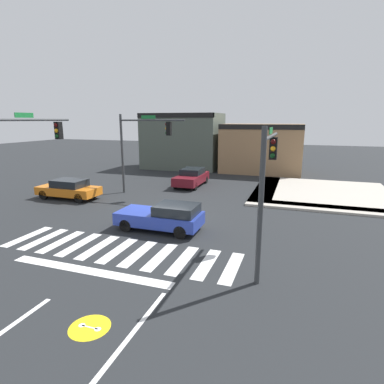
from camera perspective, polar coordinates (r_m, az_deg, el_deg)
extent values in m
plane|color=#232628|center=(17.77, -5.68, -5.04)|extent=(120.00, 120.00, 0.00)
cube|color=silver|center=(17.17, -27.87, -7.20)|extent=(0.50, 2.75, 0.01)
cube|color=silver|center=(16.48, -25.44, -7.76)|extent=(0.50, 2.75, 0.01)
cube|color=silver|center=(15.82, -22.80, -8.36)|extent=(0.50, 2.75, 0.01)
cube|color=silver|center=(15.19, -19.93, -8.99)|extent=(0.50, 2.75, 0.01)
cube|color=silver|center=(14.61, -16.81, -9.65)|extent=(0.50, 2.75, 0.01)
cube|color=silver|center=(14.08, -13.42, -10.32)|extent=(0.50, 2.75, 0.01)
cube|color=silver|center=(13.60, -9.77, -11.01)|extent=(0.50, 2.75, 0.01)
cube|color=silver|center=(13.17, -5.85, -11.69)|extent=(0.50, 2.75, 0.01)
cube|color=silver|center=(12.82, -1.67, -12.36)|extent=(0.50, 2.75, 0.01)
cube|color=silver|center=(12.53, 2.74, -12.99)|extent=(0.50, 2.75, 0.01)
cube|color=silver|center=(12.32, 7.36, -13.57)|extent=(0.50, 2.75, 0.01)
cube|color=white|center=(12.60, -18.39, -13.54)|extent=(6.80, 0.50, 0.01)
cube|color=white|center=(10.72, -28.64, -19.58)|extent=(0.16, 2.00, 0.01)
cylinder|color=yellow|center=(9.64, -18.23, -22.49)|extent=(1.14, 1.14, 0.01)
cylinder|color=white|center=(9.77, -19.53, -22.03)|extent=(0.18, 0.18, 0.00)
cylinder|color=white|center=(9.51, -16.90, -22.93)|extent=(0.18, 0.18, 0.00)
cube|color=white|center=(9.64, -18.23, -22.47)|extent=(0.51, 0.05, 0.00)
cube|color=#B2AA9E|center=(21.31, 23.39, -2.79)|extent=(10.00, 1.60, 0.15)
cube|color=#B2AA9E|center=(26.00, 13.43, 0.66)|extent=(1.60, 10.00, 0.15)
cube|color=#B2AA9E|center=(25.97, 22.68, -0.02)|extent=(10.00, 10.00, 0.15)
cube|color=#4C564C|center=(36.49, -1.64, 9.32)|extent=(8.62, 5.53, 6.24)
cube|color=black|center=(34.03, -3.23, 13.87)|extent=(8.62, 0.50, 0.50)
cube|color=#93704C|center=(34.18, 12.67, 7.79)|extent=(8.29, 5.05, 5.09)
cube|color=black|center=(31.76, 12.39, 11.58)|extent=(8.29, 0.50, 0.50)
cylinder|color=#383A3D|center=(24.29, -12.66, 6.75)|extent=(0.18, 0.18, 5.92)
cylinder|color=#383A3D|center=(22.93, -7.43, 12.92)|extent=(5.07, 0.12, 0.12)
cube|color=black|center=(22.38, -4.26, 11.51)|extent=(0.32, 0.32, 0.95)
sphere|color=#470A0A|center=(22.44, -4.68, 12.26)|extent=(0.22, 0.22, 0.22)
sphere|color=orange|center=(22.45, -4.66, 11.51)|extent=(0.22, 0.22, 0.22)
sphere|color=#0C3814|center=(22.46, -4.65, 10.76)|extent=(0.22, 0.22, 0.22)
cube|color=#197233|center=(23.04, -8.02, 13.45)|extent=(1.10, 0.03, 0.24)
cylinder|color=#383A3D|center=(10.43, 12.44, -3.07)|extent=(0.18, 0.18, 5.33)
cylinder|color=#383A3D|center=(12.54, 14.33, 9.87)|extent=(0.12, 5.01, 0.12)
cube|color=black|center=(13.90, 14.67, 7.74)|extent=(0.32, 0.32, 0.95)
sphere|color=#470A0A|center=(13.70, 14.69, 8.91)|extent=(0.22, 0.22, 0.22)
sphere|color=orange|center=(13.73, 14.62, 7.69)|extent=(0.22, 0.22, 0.22)
sphere|color=#0C3814|center=(13.76, 14.54, 6.46)|extent=(0.22, 0.22, 0.22)
cube|color=#197233|center=(12.28, 14.28, 10.84)|extent=(0.03, 1.10, 0.24)
cylinder|color=#383A3D|center=(17.69, -27.66, 11.64)|extent=(0.12, 5.54, 0.12)
cube|color=black|center=(19.09, -23.26, 10.32)|extent=(0.32, 0.32, 0.95)
sphere|color=#470A0A|center=(18.96, -23.69, 11.17)|extent=(0.22, 0.22, 0.22)
sphere|color=orange|center=(18.96, -23.61, 10.28)|extent=(0.22, 0.22, 0.22)
sphere|color=#0C3814|center=(18.97, -23.52, 9.39)|extent=(0.22, 0.22, 0.22)
cube|color=#197233|center=(17.50, -28.40, 12.28)|extent=(0.03, 1.10, 0.24)
cube|color=#23389E|center=(16.05, -6.00, -4.79)|extent=(4.32, 1.90, 0.63)
cube|color=black|center=(15.51, -2.80, -3.20)|extent=(2.05, 1.68, 0.49)
cylinder|color=black|center=(16.09, -12.02, -6.02)|extent=(0.64, 0.22, 0.64)
cylinder|color=black|center=(17.48, -9.19, -4.35)|extent=(0.64, 0.22, 0.64)
cylinder|color=black|center=(14.86, -2.16, -7.36)|extent=(0.64, 0.22, 0.64)
cylinder|color=black|center=(16.35, -0.03, -5.42)|extent=(0.64, 0.22, 0.64)
cube|color=orange|center=(23.89, -21.68, 0.25)|extent=(4.45, 1.81, 0.57)
cube|color=black|center=(23.69, -21.53, 1.51)|extent=(2.22, 1.59, 0.52)
cylinder|color=black|center=(23.61, -17.59, -0.20)|extent=(0.67, 0.22, 0.67)
cylinder|color=black|center=(22.39, -19.99, -1.09)|extent=(0.67, 0.22, 0.67)
cylinder|color=black|center=(25.51, -23.08, 0.31)|extent=(0.67, 0.22, 0.67)
cylinder|color=black|center=(24.38, -25.55, -0.48)|extent=(0.67, 0.22, 0.67)
cube|color=maroon|center=(26.49, -0.13, 2.47)|extent=(1.90, 4.43, 0.70)
cube|color=black|center=(26.71, 0.11, 3.84)|extent=(1.67, 2.14, 0.48)
cylinder|color=black|center=(24.89, 0.57, 1.03)|extent=(0.22, 0.62, 0.62)
cylinder|color=black|center=(25.46, -3.03, 1.29)|extent=(0.22, 0.62, 0.62)
cylinder|color=black|center=(27.71, 2.54, 2.26)|extent=(0.22, 0.62, 0.62)
cylinder|color=black|center=(28.22, -0.74, 2.47)|extent=(0.22, 0.62, 0.62)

